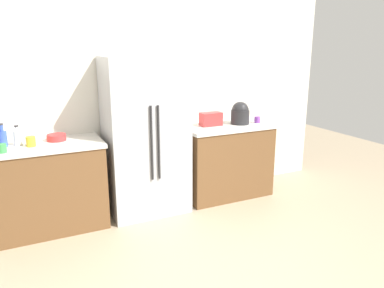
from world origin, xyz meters
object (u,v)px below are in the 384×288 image
Objects in this scene: rice_cooker at (240,114)px; cup_a at (218,120)px; toaster at (211,119)px; cup_c at (2,148)px; cup_b at (257,120)px; bowl_a at (56,137)px; refrigerator at (146,137)px; bottle_a at (18,137)px; cup_d at (31,141)px; bottle_b at (3,138)px.

cup_a is (-0.22, 0.18, -0.09)m from rice_cooker.
toaster reaches higher than cup_c.
cup_b is 0.40× the size of bowl_a.
bowl_a is at bearing 174.20° from refrigerator.
bowl_a is at bearing 5.83° from bottle_a.
toaster is 0.94× the size of rice_cooker.
toaster is at bearing 0.06° from bottle_a.
rice_cooker is (0.39, -0.06, 0.05)m from toaster.
cup_d is (-2.26, -0.22, 0.01)m from cup_a.
cup_c reaches higher than cup_b.
cup_d reaches higher than cup_c.
cup_d is (0.25, -0.10, -0.04)m from bottle_b.
cup_c is at bearing -153.34° from cup_d.
bowl_a is at bearing 176.90° from cup_b.
rice_cooker is 1.39× the size of bottle_a.
rice_cooker is 2.59m from bottle_a.
bottle_b is at bearing 178.68° from rice_cooker.
bottle_a is 0.27m from cup_c.
bottle_a is at bearing 178.06° from cup_b.
toaster is at bearing 5.59° from cup_c.
cup_b is at bearing -25.37° from cup_a.
rice_cooker is 2.47m from cup_d.
cup_a is (1.05, 0.18, 0.08)m from refrigerator.
toaster is at bearing 0.02° from bottle_b.
toaster is at bearing 171.18° from cup_b.
bottle_b is (-1.45, 0.06, 0.13)m from refrigerator.
rice_cooker is 0.30m from cup_a.
cup_c is 0.42× the size of bowl_a.
bottle_b is at bearing 157.90° from cup_d.
bottle_b is at bearing 88.19° from cup_c.
refrigerator is at bearing -170.24° from cup_a.
bottle_a reaches higher than cup_b.
refrigerator is 1.07m from cup_a.
bottle_b reaches higher than cup_d.
toaster is 3.16× the size of cup_a.
bottle_a is 2.43× the size of cup_a.
bottle_b is at bearing -175.88° from bowl_a.
cup_b is 0.94× the size of cup_c.
rice_cooker reaches higher than bottle_a.
toaster is 0.21m from cup_a.
cup_b is at bearing -8.82° from toaster.
bottle_a is at bearing -174.17° from bowl_a.
rice_cooker reaches higher than cup_d.
cup_d is 0.51× the size of bowl_a.
refrigerator is at bearing -5.80° from bowl_a.
cup_d is at bearing -151.72° from bowl_a.
toaster is 2.35m from cup_c.
cup_b is (0.63, -0.10, -0.04)m from toaster.
toaster is 2.20m from bottle_a.
bottle_a is (-1.32, 0.06, 0.12)m from refrigerator.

